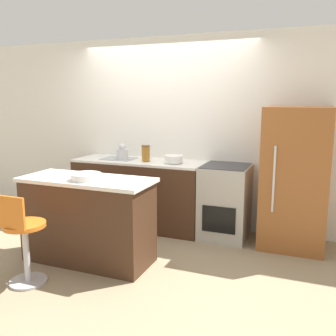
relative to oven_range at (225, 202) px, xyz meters
The scene contains 11 objects.
ground_plane 1.10m from the oven_range, 160.27° to the right, with size 14.00×14.00×0.00m, color #998466.
wall_back 1.30m from the oven_range, 159.57° to the left, with size 8.00×0.06×2.60m.
back_counter 1.21m from the oven_range, behind, with size 1.82×0.64×0.94m.
kitchen_island 1.75m from the oven_range, 134.01° to the right, with size 1.44×0.61×0.93m.
oven_range is the anchor object (origin of this frame).
refrigerator 0.90m from the oven_range, ahead, with size 0.75×0.67×1.68m.
stool_chair 2.45m from the oven_range, 127.29° to the right, with size 0.40×0.40×0.91m.
kettle 1.55m from the oven_range, behind, with size 0.17×0.17×0.21m.
mixing_bowl 0.86m from the oven_range, behind, with size 0.24×0.24×0.09m.
canister_jar 1.23m from the oven_range, behind, with size 0.12×0.12×0.21m.
fruit_bowl 1.85m from the oven_range, 130.90° to the right, with size 0.32×0.32×0.07m.
Camera 1 is at (1.97, -4.22, 1.77)m, focal length 40.00 mm.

